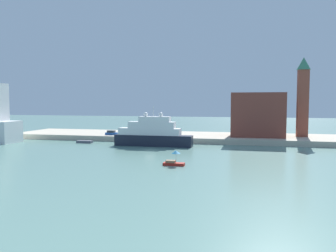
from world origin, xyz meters
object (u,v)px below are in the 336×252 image
Objects in this scene: large_yacht at (152,134)px; person_figure at (126,132)px; bell_tower at (303,94)px; harbor_building at (258,115)px; mooring_bollard at (178,136)px; parked_car at (112,133)px; work_barge at (85,142)px; small_motorboat at (174,160)px.

large_yacht is 14.04× the size of person_figure.
bell_tower reaches higher than large_yacht.
mooring_bollard is (-23.84, -9.56, -6.52)m from harbor_building.
parked_car is at bearing -171.72° from bell_tower.
work_barge is at bearing -162.24° from harbor_building.
bell_tower is (30.57, 48.49, 14.00)m from small_motorboat.
parked_car is (-30.06, 39.67, 1.22)m from small_motorboat.
large_yacht is 1.38× the size of harbor_building.
work_barge is 0.30× the size of harbor_building.
parked_car reaches higher than small_motorboat.
harbor_building is (51.68, 16.55, 8.18)m from work_barge.
large_yacht is at bearing -5.57° from work_barge.
small_motorboat is 49.83m from harbor_building.
small_motorboat is at bearing -58.62° from person_figure.
work_barge is at bearing -163.95° from bell_tower.
large_yacht is at bearing -34.56° from parked_car.
parked_car is at bearing -137.28° from person_figure.
small_motorboat is 37.36m from mooring_bollard.
person_figure is (3.75, 3.47, 0.12)m from parked_car.
harbor_building reaches higher than parked_car.
work_barge is 15.99m from person_figure.
person_figure reaches higher than mooring_bollard.
large_yacht is 22.60m from work_barge.
large_yacht reaches higher than person_figure.
large_yacht is 5.56× the size of parked_car.
parked_car is at bearing -172.02° from harbor_building.
work_barge is 1.21× the size of parked_car.
small_motorboat is (12.44, -27.53, -2.32)m from large_yacht.
large_yacht reaches higher than small_motorboat.
harbor_building is 10.20× the size of person_figure.
large_yacht is 10.80m from mooring_bollard.
parked_car is at bearing 145.44° from large_yacht.
bell_tower is at bearing 57.77° from small_motorboat.
bell_tower reaches higher than parked_car.
person_figure is at bearing 57.88° from work_barge.
bell_tower is at bearing 5.38° from person_figure.
harbor_building is at bearing 21.84° from mooring_bollard.
work_barge is (-22.29, 2.17, -3.02)m from large_yacht.
work_barge is at bearing 139.47° from small_motorboat.
bell_tower reaches higher than harbor_building.
bell_tower is (65.31, 18.79, 14.69)m from work_barge.
small_motorboat is 0.17× the size of bell_tower.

